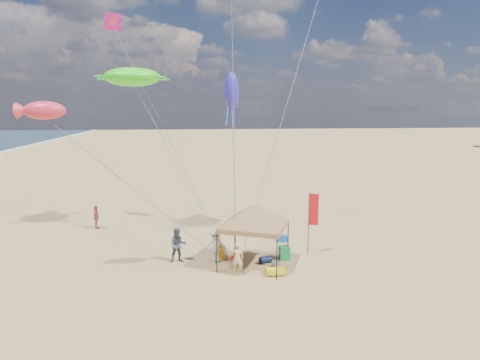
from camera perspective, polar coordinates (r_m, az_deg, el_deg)
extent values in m
plane|color=tan|center=(19.67, 1.16, -13.05)|extent=(280.00, 280.00, 0.00)
cylinder|color=black|center=(22.43, -0.70, -7.58)|extent=(0.06, 0.06, 1.90)
cylinder|color=black|center=(21.79, 6.53, -8.17)|extent=(0.06, 0.06, 1.90)
cylinder|color=black|center=(19.87, -3.17, -9.90)|extent=(0.06, 0.06, 1.90)
cylinder|color=black|center=(19.15, 5.01, -10.69)|extent=(0.06, 0.06, 1.90)
cube|color=olive|center=(20.44, 1.93, -6.20)|extent=(3.87, 3.87, 0.23)
pyramid|color=olive|center=(20.18, 1.95, -3.30)|extent=(5.25, 5.25, 0.95)
cylinder|color=black|center=(22.34, 9.28, -5.86)|extent=(0.04, 0.04, 3.34)
cube|color=red|center=(22.15, 9.97, -3.96)|extent=(0.47, 0.16, 1.67)
cube|color=red|center=(21.46, -0.45, -10.52)|extent=(0.54, 0.38, 0.38)
cube|color=#144AA4|center=(24.62, 5.75, -7.89)|extent=(0.54, 0.38, 0.38)
cylinder|color=#0C1337|center=(21.28, 3.48, -10.75)|extent=(0.69, 0.54, 0.36)
cylinder|color=#E75C0C|center=(24.48, -3.20, -7.99)|extent=(0.54, 0.69, 0.36)
cube|color=#198E49|center=(21.83, 6.03, -9.78)|extent=(0.50, 0.50, 0.70)
cube|color=gold|center=(21.83, -2.81, -9.73)|extent=(0.50, 0.50, 0.70)
cube|color=gray|center=(20.76, 4.84, -11.42)|extent=(0.34, 0.30, 0.28)
cube|color=yellow|center=(19.90, 4.87, -12.19)|extent=(0.90, 0.50, 0.24)
imported|color=tan|center=(19.60, -0.39, -10.64)|extent=(0.58, 0.38, 1.59)
imported|color=#363D4A|center=(21.38, -8.41, -8.76)|extent=(0.92, 0.76, 1.75)
imported|color=beige|center=(21.19, -3.34, -8.83)|extent=(1.14, 0.66, 1.76)
imported|color=#A84048|center=(28.46, -18.92, -4.79)|extent=(0.40, 0.89, 1.51)
ellipsoid|color=#32FF1A|center=(25.77, -14.41, 13.37)|extent=(3.67, 3.14, 1.09)
ellipsoid|color=#D62C45|center=(19.86, -25.01, 8.56)|extent=(1.88, 1.14, 0.79)
ellipsoid|color=#2D26A2|center=(26.40, -1.14, 11.89)|extent=(0.96, 0.96, 2.42)
cube|color=#CE138A|center=(33.50, -16.88, 19.84)|extent=(1.32, 0.99, 1.11)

